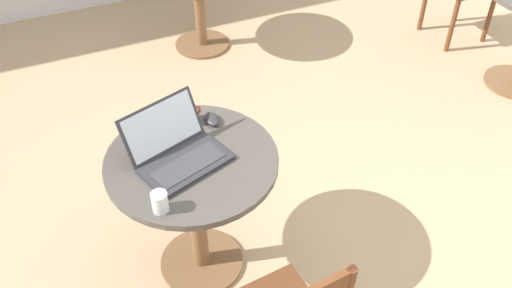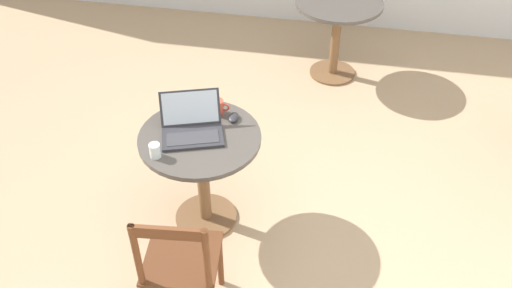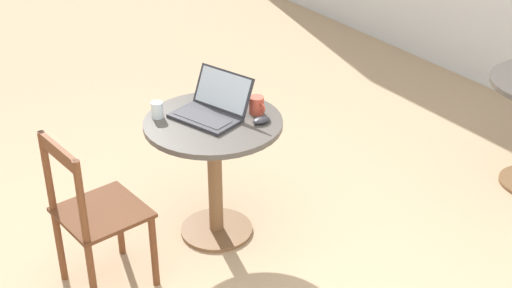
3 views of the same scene
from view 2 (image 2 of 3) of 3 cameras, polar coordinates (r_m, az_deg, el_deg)
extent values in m
plane|color=tan|center=(3.57, 3.03, -12.65)|extent=(16.00, 16.00, 0.00)
cylinder|color=brown|center=(3.86, -5.00, -7.23)|extent=(0.41, 0.41, 0.02)
cylinder|color=brown|center=(3.61, -5.31, -3.59)|extent=(0.08, 0.08, 0.66)
cylinder|color=#4C4742|center=(3.39, -5.65, 0.61)|extent=(0.73, 0.73, 0.03)
cylinder|color=brown|center=(5.24, 7.62, 7.11)|extent=(0.41, 0.41, 0.02)
cylinder|color=brown|center=(5.07, 7.96, 10.32)|extent=(0.08, 0.08, 0.66)
cylinder|color=#4C4742|center=(4.91, 8.33, 13.81)|extent=(0.73, 0.73, 0.03)
cylinder|color=brown|center=(3.41, -9.43, -11.06)|extent=(0.04, 0.04, 0.42)
cylinder|color=brown|center=(3.35, -3.61, -11.58)|extent=(0.04, 0.04, 0.42)
cube|color=#562F1A|center=(3.10, -7.40, -11.26)|extent=(0.43, 0.43, 0.02)
cylinder|color=brown|center=(2.87, -11.84, -10.81)|extent=(0.04, 0.04, 0.42)
cylinder|color=brown|center=(2.80, -4.94, -11.46)|extent=(0.04, 0.04, 0.42)
cube|color=brown|center=(2.69, -8.79, -8.80)|extent=(0.37, 0.06, 0.07)
cube|color=#2D2D33|center=(3.36, -6.36, 0.69)|extent=(0.41, 0.31, 0.02)
cube|color=#38383D|center=(3.34, -6.35, 0.61)|extent=(0.32, 0.21, 0.00)
cube|color=#2D2D33|center=(3.41, -6.61, 3.65)|extent=(0.37, 0.20, 0.20)
cube|color=silver|center=(3.41, -6.61, 3.63)|extent=(0.34, 0.18, 0.17)
ellipsoid|color=#2D2D33|center=(3.48, -2.27, 2.68)|extent=(0.06, 0.10, 0.03)
cylinder|color=#C64C38|center=(3.52, -3.89, 3.72)|extent=(0.08, 0.08, 0.09)
torus|color=#C64C38|center=(3.50, -3.07, 3.69)|extent=(0.05, 0.01, 0.05)
cylinder|color=silver|center=(3.24, -10.07, -0.66)|extent=(0.06, 0.06, 0.09)
camera|label=1|loc=(1.57, -44.36, 9.69)|focal=40.00mm
camera|label=3|loc=(2.27, 74.34, -1.34)|focal=50.00mm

